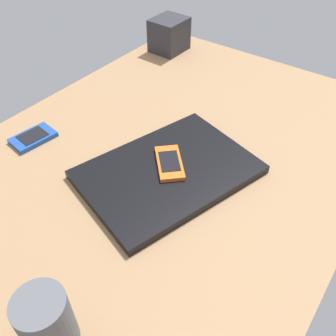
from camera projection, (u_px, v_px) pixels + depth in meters
desk_surface at (156, 169)px, 80.98cm from camera, size 120.00×80.00×3.00cm
laptop_closed at (168, 172)px, 76.75cm from camera, size 40.43×33.34×1.82cm
cell_phone_on_laptop at (170, 163)px, 76.79cm from camera, size 10.94×10.87×1.03cm
cell_phone_on_desk at (33, 138)px, 85.77cm from camera, size 10.48×7.39×1.22cm
desk_organizer at (169, 35)px, 117.41cm from camera, size 10.88×9.75×10.21cm
pen_cup at (47, 323)px, 48.85cm from camera, size 7.15×7.15×10.73cm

